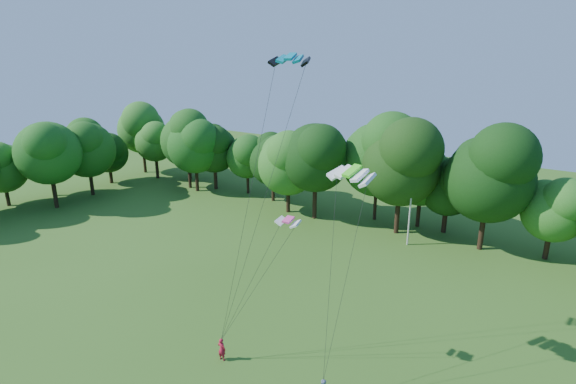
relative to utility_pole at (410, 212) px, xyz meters
The scene contains 8 objects.
utility_pole is the anchor object (origin of this frame).
kite_flyer_left 26.26m from the utility_pole, 98.19° to the right, with size 0.61×0.40×1.67m, color #B2172F.
kite_teal 26.44m from the utility_pole, 93.77° to the right, with size 2.67×1.67×0.48m.
kite_green 23.21m from the utility_pole, 81.67° to the right, with size 3.11×1.90×0.62m.
kite_pink 24.43m from the utility_pole, 89.56° to the right, with size 1.58×0.83×0.27m.
tree_back_west 33.85m from the utility_pole, behind, with size 8.92×8.92×12.98m.
tree_back_center 6.02m from the utility_pole, 131.28° to the left, with size 9.59×9.59×13.95m.
tree_flank_west 46.37m from the utility_pole, 161.54° to the right, with size 9.08×9.08×13.20m.
Camera 1 is at (18.75, -11.82, 19.98)m, focal length 28.00 mm.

